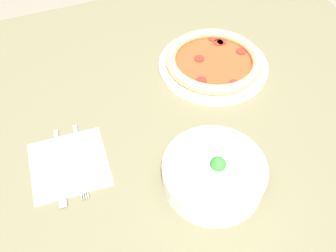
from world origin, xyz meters
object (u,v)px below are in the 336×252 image
at_px(pizza, 213,62).
at_px(bowl, 214,173).
at_px(fork, 80,159).
at_px(knife, 59,163).

height_order(pizza, bowl, bowl).
height_order(pizza, fork, pizza).
relative_size(pizza, knife, 1.45).
xyz_separation_m(fork, knife, (0.04, -0.01, -0.00)).
distance_m(pizza, fork, 0.42).
distance_m(pizza, bowl, 0.35).
bearing_deg(pizza, bowl, 63.95).
bearing_deg(bowl, knife, -29.14).
bearing_deg(fork, bowl, 64.13).
bearing_deg(bowl, pizza, -116.05).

